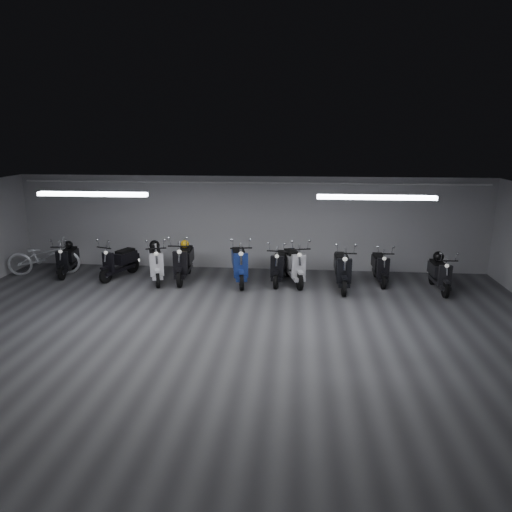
# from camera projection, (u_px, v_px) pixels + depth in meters

# --- Properties ---
(floor) EXTENTS (14.00, 10.00, 0.01)m
(floor) POSITION_uv_depth(u_px,v_px,m) (226.00, 336.00, 9.55)
(floor) COLOR #3E3E40
(floor) RESTS_ON ground
(ceiling) EXTENTS (14.00, 10.00, 0.01)m
(ceiling) POSITION_uv_depth(u_px,v_px,m) (223.00, 199.00, 8.83)
(ceiling) COLOR gray
(ceiling) RESTS_ON ground
(back_wall) EXTENTS (14.00, 0.01, 2.80)m
(back_wall) POSITION_uv_depth(u_px,v_px,m) (250.00, 223.00, 14.01)
(back_wall) COLOR #ABACAE
(back_wall) RESTS_ON ground
(front_wall) EXTENTS (14.00, 0.01, 2.80)m
(front_wall) POSITION_uv_depth(u_px,v_px,m) (142.00, 422.00, 4.37)
(front_wall) COLOR #ABACAE
(front_wall) RESTS_ON ground
(fluor_strip_left) EXTENTS (2.40, 0.18, 0.08)m
(fluor_strip_left) POSITION_uv_depth(u_px,v_px,m) (92.00, 194.00, 10.07)
(fluor_strip_left) COLOR white
(fluor_strip_left) RESTS_ON ceiling
(fluor_strip_right) EXTENTS (2.40, 0.18, 0.08)m
(fluor_strip_right) POSITION_uv_depth(u_px,v_px,m) (376.00, 197.00, 9.56)
(fluor_strip_right) COLOR white
(fluor_strip_right) RESTS_ON ceiling
(conduit) EXTENTS (13.60, 0.05, 0.05)m
(conduit) POSITION_uv_depth(u_px,v_px,m) (250.00, 183.00, 13.62)
(conduit) COLOR white
(conduit) RESTS_ON back_wall
(scooter_0) EXTENTS (0.73, 1.64, 1.18)m
(scooter_0) POSITION_uv_depth(u_px,v_px,m) (67.00, 255.00, 13.56)
(scooter_0) COLOR black
(scooter_0) RESTS_ON floor
(scooter_1) EXTENTS (1.12, 1.75, 1.24)m
(scooter_1) POSITION_uv_depth(u_px,v_px,m) (119.00, 257.00, 13.28)
(scooter_1) COLOR black
(scooter_1) RESTS_ON floor
(scooter_2) EXTENTS (1.18, 1.89, 1.34)m
(scooter_2) POSITION_uv_depth(u_px,v_px,m) (156.00, 258.00, 12.94)
(scooter_2) COLOR silver
(scooter_2) RESTS_ON floor
(scooter_3) EXTENTS (0.72, 1.91, 1.40)m
(scooter_3) POSITION_uv_depth(u_px,v_px,m) (183.00, 256.00, 13.03)
(scooter_3) COLOR black
(scooter_3) RESTS_ON floor
(scooter_4) EXTENTS (0.99, 1.98, 1.41)m
(scooter_4) POSITION_uv_depth(u_px,v_px,m) (239.00, 258.00, 12.79)
(scooter_4) COLOR navy
(scooter_4) RESTS_ON floor
(scooter_5) EXTENTS (0.77, 1.77, 1.27)m
(scooter_5) POSITION_uv_depth(u_px,v_px,m) (280.00, 260.00, 12.85)
(scooter_5) COLOR black
(scooter_5) RESTS_ON floor
(scooter_6) EXTENTS (1.07, 1.93, 1.36)m
(scooter_6) POSITION_uv_depth(u_px,v_px,m) (294.00, 259.00, 12.78)
(scooter_6) COLOR silver
(scooter_6) RESTS_ON floor
(scooter_7) EXTENTS (0.62, 1.86, 1.38)m
(scooter_7) POSITION_uv_depth(u_px,v_px,m) (343.00, 263.00, 12.33)
(scooter_7) COLOR black
(scooter_7) RESTS_ON floor
(scooter_8) EXTENTS (0.56, 1.60, 1.19)m
(scooter_8) POSITION_uv_depth(u_px,v_px,m) (380.00, 262.00, 12.82)
(scooter_8) COLOR black
(scooter_8) RESTS_ON floor
(scooter_9) EXTENTS (0.58, 1.61, 1.19)m
(scooter_9) POSITION_uv_depth(u_px,v_px,m) (440.00, 269.00, 12.15)
(scooter_9) COLOR black
(scooter_9) RESTS_ON floor
(bicycle) EXTENTS (2.10, 1.19, 1.29)m
(bicycle) POSITION_uv_depth(u_px,v_px,m) (43.00, 253.00, 13.59)
(bicycle) COLOR white
(bicycle) RESTS_ON floor
(helmet_0) EXTENTS (0.28, 0.28, 0.28)m
(helmet_0) POSITION_uv_depth(u_px,v_px,m) (439.00, 257.00, 12.30)
(helmet_0) COLOR black
(helmet_0) RESTS_ON scooter_9
(helmet_1) EXTENTS (0.23, 0.23, 0.23)m
(helmet_1) POSITION_uv_depth(u_px,v_px,m) (69.00, 245.00, 13.71)
(helmet_1) COLOR black
(helmet_1) RESTS_ON scooter_0
(helmet_2) EXTENTS (0.24, 0.24, 0.24)m
(helmet_2) POSITION_uv_depth(u_px,v_px,m) (185.00, 244.00, 13.21)
(helmet_2) COLOR #F4AE0E
(helmet_2) RESTS_ON scooter_3
(helmet_3) EXTENTS (0.29, 0.29, 0.29)m
(helmet_3) POSITION_uv_depth(u_px,v_px,m) (155.00, 245.00, 13.09)
(helmet_3) COLOR black
(helmet_3) RESTS_ON scooter_2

